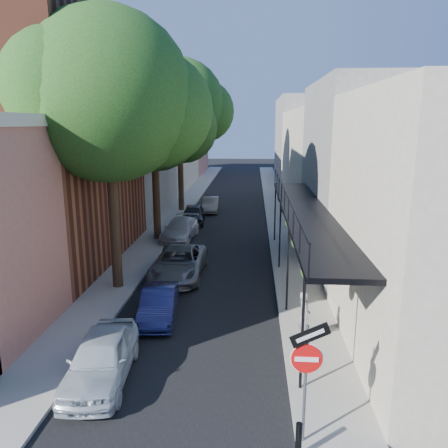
% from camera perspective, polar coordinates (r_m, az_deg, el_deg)
% --- Properties ---
extents(road_surface, '(6.00, 64.00, 0.01)m').
position_cam_1_polar(road_surface, '(38.16, 0.80, 2.52)').
color(road_surface, black).
rests_on(road_surface, ground).
extents(sidewalk_left, '(2.00, 64.00, 0.12)m').
position_cam_1_polar(sidewalk_left, '(38.57, -5.15, 2.67)').
color(sidewalk_left, gray).
rests_on(sidewalk_left, ground).
extents(sidewalk_right, '(2.00, 64.00, 0.12)m').
position_cam_1_polar(sidewalk_right, '(38.16, 6.82, 2.51)').
color(sidewalk_right, gray).
rests_on(sidewalk_right, ground).
extents(buildings_left, '(10.10, 59.10, 12.00)m').
position_cam_1_polar(buildings_left, '(37.99, -13.63, 9.61)').
color(buildings_left, tan).
rests_on(buildings_left, ground).
extents(buildings_right, '(9.80, 55.00, 10.00)m').
position_cam_1_polar(buildings_right, '(37.70, 14.73, 8.75)').
color(buildings_right, beige).
rests_on(buildings_right, ground).
extents(sign_post, '(0.89, 0.17, 2.99)m').
position_cam_1_polar(sign_post, '(9.87, 10.75, -17.44)').
color(sign_post, '#595B60').
rests_on(sign_post, ground).
extents(bollard, '(0.14, 0.14, 0.80)m').
position_cam_1_polar(bollard, '(10.33, 9.72, -26.07)').
color(bollard, black).
rests_on(bollard, sidewalk_right).
extents(oak_near, '(7.48, 6.80, 11.42)m').
position_cam_1_polar(oak_near, '(18.53, -13.40, 15.44)').
color(oak_near, black).
rests_on(oak_near, ground).
extents(oak_mid, '(6.60, 6.00, 10.20)m').
position_cam_1_polar(oak_mid, '(26.25, -8.23, 13.07)').
color(oak_mid, black).
rests_on(oak_mid, ground).
extents(oak_far, '(7.70, 7.00, 11.90)m').
position_cam_1_polar(oak_far, '(35.16, -5.06, 15.09)').
color(oak_far, black).
rests_on(oak_far, ground).
extents(parked_car_a, '(1.88, 4.05, 1.34)m').
position_cam_1_polar(parked_car_a, '(13.06, -15.72, -16.49)').
color(parked_car_a, silver).
rests_on(parked_car_a, ground).
extents(parked_car_b, '(1.53, 3.55, 1.14)m').
position_cam_1_polar(parked_car_b, '(16.35, -8.51, -10.27)').
color(parked_car_b, '#161A46').
rests_on(parked_car_b, ground).
extents(parked_car_c, '(2.26, 4.87, 1.35)m').
position_cam_1_polar(parked_car_c, '(20.40, -5.89, -5.06)').
color(parked_car_c, slate).
rests_on(parked_car_c, ground).
extents(parked_car_d, '(2.10, 4.48, 1.26)m').
position_cam_1_polar(parked_car_d, '(26.88, -5.73, -0.69)').
color(parked_car_d, silver).
rests_on(parked_car_d, ground).
extents(parked_car_e, '(1.85, 3.95, 1.31)m').
position_cam_1_polar(parked_car_e, '(31.08, -4.05, 1.27)').
color(parked_car_e, black).
rests_on(parked_car_e, ground).
extents(parked_car_f, '(1.39, 3.58, 1.16)m').
position_cam_1_polar(parked_car_f, '(35.13, -1.75, 2.55)').
color(parked_car_f, slate).
rests_on(parked_car_f, ground).
extents(pedestrian, '(0.48, 0.65, 1.64)m').
position_cam_1_polar(pedestrian, '(14.61, 10.45, -11.70)').
color(pedestrian, gray).
rests_on(pedestrian, sidewalk_right).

